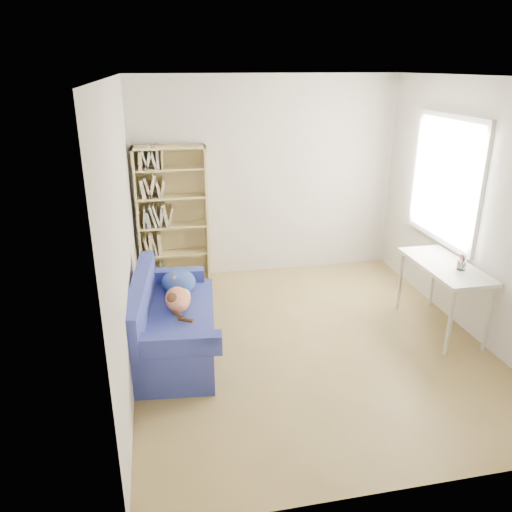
{
  "coord_description": "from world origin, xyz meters",
  "views": [
    {
      "loc": [
        -1.43,
        -4.34,
        2.7
      ],
      "look_at": [
        -0.47,
        0.36,
        0.85
      ],
      "focal_mm": 35.0,
      "sensor_mm": 36.0,
      "label": 1
    }
  ],
  "objects_px": {
    "sofa": "(171,321)",
    "bookshelf": "(173,222)",
    "pen_cup": "(462,264)",
    "desk": "(445,271)"
  },
  "relations": [
    {
      "from": "sofa",
      "to": "pen_cup",
      "type": "xyz_separation_m",
      "value": [
        2.92,
        -0.3,
        0.5
      ]
    },
    {
      "from": "desk",
      "to": "bookshelf",
      "type": "bearing_deg",
      "value": 145.7
    },
    {
      "from": "desk",
      "to": "pen_cup",
      "type": "distance_m",
      "value": 0.23
    },
    {
      "from": "bookshelf",
      "to": "pen_cup",
      "type": "xyz_separation_m",
      "value": [
        2.79,
        -2.02,
        -0.01
      ]
    },
    {
      "from": "sofa",
      "to": "bookshelf",
      "type": "bearing_deg",
      "value": 91.55
    },
    {
      "from": "bookshelf",
      "to": "pen_cup",
      "type": "bearing_deg",
      "value": -35.86
    },
    {
      "from": "sofa",
      "to": "desk",
      "type": "height_order",
      "value": "sofa"
    },
    {
      "from": "bookshelf",
      "to": "desk",
      "type": "xyz_separation_m",
      "value": [
        2.73,
        -1.86,
        -0.15
      ]
    },
    {
      "from": "bookshelf",
      "to": "sofa",
      "type": "bearing_deg",
      "value": -94.24
    },
    {
      "from": "sofa",
      "to": "bookshelf",
      "type": "height_order",
      "value": "bookshelf"
    }
  ]
}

